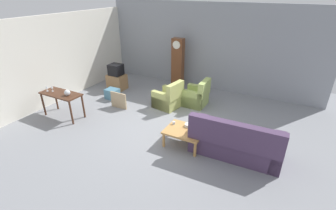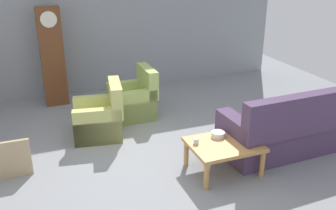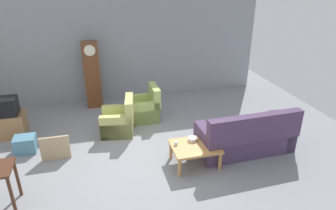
{
  "view_description": "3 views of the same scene",
  "coord_description": "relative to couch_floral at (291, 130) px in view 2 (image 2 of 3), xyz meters",
  "views": [
    {
      "loc": [
        2.94,
        -5.25,
        3.68
      ],
      "look_at": [
        0.08,
        0.15,
        0.68
      ],
      "focal_mm": 26.02,
      "sensor_mm": 36.0,
      "label": 1
    },
    {
      "loc": [
        -1.53,
        -4.53,
        2.88
      ],
      "look_at": [
        0.36,
        0.34,
        0.77
      ],
      "focal_mm": 40.76,
      "sensor_mm": 36.0,
      "label": 2
    },
    {
      "loc": [
        -0.97,
        -5.38,
        3.69
      ],
      "look_at": [
        0.61,
        0.73,
        0.85
      ],
      "focal_mm": 32.04,
      "sensor_mm": 36.0,
      "label": 3
    }
  ],
  "objects": [
    {
      "name": "armchair_olive_near",
      "position": [
        -2.61,
        1.57,
        -0.05
      ],
      "size": [
        0.9,
        0.88,
        0.92
      ],
      "color": "#B7BC66",
      "rests_on": "ground_plane"
    },
    {
      "name": "framed_picture_leaning",
      "position": [
        -4.04,
        0.74,
        -0.08
      ],
      "size": [
        0.6,
        0.05,
        0.54
      ],
      "primitive_type": "cube",
      "color": "tan",
      "rests_on": "ground_plane"
    },
    {
      "name": "garage_door_wall",
      "position": [
        -2.11,
        3.91,
        1.25
      ],
      "size": [
        8.4,
        0.16,
        3.2
      ],
      "primitive_type": "cube",
      "color": "gray",
      "rests_on": "ground_plane"
    },
    {
      "name": "ground_plane",
      "position": [
        -2.11,
        0.31,
        -0.35
      ],
      "size": [
        10.4,
        10.4,
        0.0
      ],
      "primitive_type": "plane",
      "color": "gray"
    },
    {
      "name": "grandfather_clock",
      "position": [
        -3.13,
        3.34,
        0.62
      ],
      "size": [
        0.44,
        0.3,
        1.94
      ],
      "color": "brown",
      "rests_on": "ground_plane"
    },
    {
      "name": "cup_cream_tall",
      "position": [
        -1.01,
        -0.12,
        0.12
      ],
      "size": [
        0.07,
        0.07,
        0.08
      ],
      "primitive_type": "cylinder",
      "color": "beige",
      "rests_on": "coffee_table_wood"
    },
    {
      "name": "cup_blue_rimmed",
      "position": [
        -1.6,
        -0.03,
        0.12
      ],
      "size": [
        0.07,
        0.07,
        0.08
      ],
      "primitive_type": "cylinder",
      "color": "silver",
      "rests_on": "coffee_table_wood"
    },
    {
      "name": "coffee_table_wood",
      "position": [
        -1.24,
        -0.15,
        0.02
      ],
      "size": [
        0.96,
        0.76,
        0.44
      ],
      "color": "tan",
      "rests_on": "ground_plane"
    },
    {
      "name": "armchair_olive_far",
      "position": [
        -1.85,
        2.15,
        -0.05
      ],
      "size": [
        0.79,
        0.76,
        0.92
      ],
      "color": "#A5BA61",
      "rests_on": "ground_plane"
    },
    {
      "name": "bowl_white_stacked",
      "position": [
        -1.22,
        0.05,
        0.12
      ],
      "size": [
        0.2,
        0.2,
        0.07
      ],
      "primitive_type": "cylinder",
      "color": "white",
      "rests_on": "coffee_table_wood"
    },
    {
      "name": "couch_floral",
      "position": [
        0.0,
        0.0,
        0.0
      ],
      "size": [
        2.13,
        0.95,
        1.04
      ],
      "color": "#4C3856",
      "rests_on": "ground_plane"
    },
    {
      "name": "cup_white_porcelain",
      "position": [
        -0.87,
        -0.14,
        0.13
      ],
      "size": [
        0.08,
        0.08,
        0.1
      ],
      "primitive_type": "cylinder",
      "color": "white",
      "rests_on": "coffee_table_wood"
    }
  ]
}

